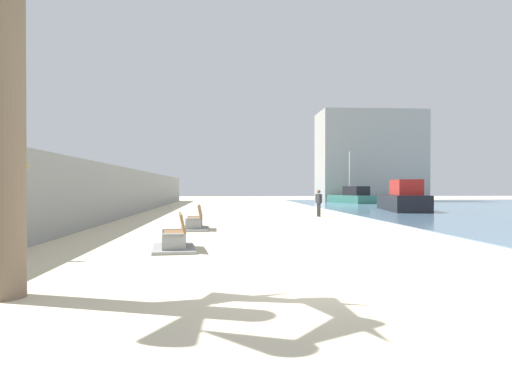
# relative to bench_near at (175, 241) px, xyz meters

# --- Properties ---
(ground_plane) EXTENTS (120.00, 120.00, 0.00)m
(ground_plane) POSITION_rel_bench_near_xyz_m (3.04, 13.46, -0.23)
(ground_plane) COLOR beige
(seawall) EXTENTS (0.80, 64.00, 2.76)m
(seawall) POSITION_rel_bench_near_xyz_m (-4.46, 13.46, 1.15)
(seawall) COLOR gray
(seawall) RESTS_ON ground
(bench_near) EXTENTS (1.34, 2.21, 0.98)m
(bench_near) POSITION_rel_bench_near_xyz_m (0.00, 0.00, 0.00)
(bench_near) COLOR gray
(bench_near) RESTS_ON ground
(bench_far) EXTENTS (1.13, 2.12, 0.98)m
(bench_far) POSITION_rel_bench_near_xyz_m (0.19, 5.91, 0.00)
(bench_far) COLOR gray
(bench_far) RESTS_ON ground
(person_walking) EXTENTS (0.32, 0.47, 1.52)m
(person_walking) POSITION_rel_bench_near_xyz_m (6.70, 13.52, 0.64)
(person_walking) COLOR #333338
(person_walking) RESTS_ON ground
(boat_nearest) EXTENTS (3.37, 7.74, 2.14)m
(boat_nearest) POSITION_rel_bench_near_xyz_m (13.78, 19.10, 0.60)
(boat_nearest) COLOR black
(boat_nearest) RESTS_ON water_bay
(boat_far_right) EXTENTS (3.91, 6.55, 5.36)m
(boat_far_right) POSITION_rel_bench_near_xyz_m (14.68, 35.01, 0.44)
(boat_far_right) COLOR #337060
(boat_far_right) RESTS_ON water_bay
(pedestrian_sign) EXTENTS (0.85, 0.08, 2.57)m
(pedestrian_sign) POSITION_rel_bench_near_xyz_m (-3.65, -1.35, 1.37)
(pedestrian_sign) COLOR slate
(pedestrian_sign) RESTS_ON ground
(harbor_building) EXTENTS (12.00, 6.00, 10.49)m
(harbor_building) POSITION_rel_bench_near_xyz_m (18.57, 41.46, 5.01)
(harbor_building) COLOR #9E9E99
(harbor_building) RESTS_ON ground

